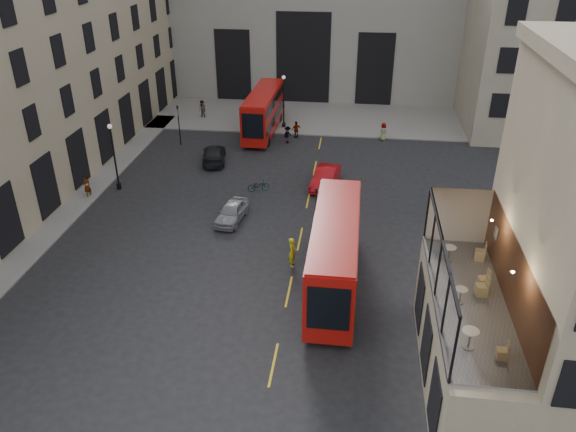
# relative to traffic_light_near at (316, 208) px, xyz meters

# --- Properties ---
(ground) EXTENTS (140.00, 140.00, 0.00)m
(ground) POSITION_rel_traffic_light_near_xyz_m (1.00, -12.00, -2.42)
(ground) COLOR black
(ground) RESTS_ON ground
(host_building_main) EXTENTS (7.26, 11.40, 15.10)m
(host_building_main) POSITION_rel_traffic_light_near_xyz_m (10.95, -12.00, 5.36)
(host_building_main) COLOR tan
(host_building_main) RESTS_ON ground
(host_frontage) EXTENTS (3.00, 11.00, 4.50)m
(host_frontage) POSITION_rel_traffic_light_near_xyz_m (7.50, -12.00, -0.17)
(host_frontage) COLOR tan
(host_frontage) RESTS_ON ground
(cafe_floor) EXTENTS (3.00, 10.00, 0.10)m
(cafe_floor) POSITION_rel_traffic_light_near_xyz_m (7.50, -12.00, 2.12)
(cafe_floor) COLOR slate
(cafe_floor) RESTS_ON host_frontage
(gateway) EXTENTS (35.00, 10.60, 18.00)m
(gateway) POSITION_rel_traffic_light_near_xyz_m (-4.00, 35.99, 6.96)
(gateway) COLOR gray
(gateway) RESTS_ON ground
(building_right) EXTENTS (16.60, 18.60, 20.00)m
(building_right) POSITION_rel_traffic_light_near_xyz_m (21.00, 27.97, 7.97)
(building_right) COLOR #A19A82
(building_right) RESTS_ON ground
(pavement_far) EXTENTS (40.00, 12.00, 0.12)m
(pavement_far) POSITION_rel_traffic_light_near_xyz_m (-5.00, 26.00, -2.36)
(pavement_far) COLOR slate
(pavement_far) RESTS_ON ground
(pavement_left) EXTENTS (8.00, 48.00, 0.12)m
(pavement_left) POSITION_rel_traffic_light_near_xyz_m (-21.00, -0.00, -2.36)
(pavement_left) COLOR slate
(pavement_left) RESTS_ON ground
(traffic_light_near) EXTENTS (0.16, 0.20, 3.80)m
(traffic_light_near) POSITION_rel_traffic_light_near_xyz_m (0.00, 0.00, 0.00)
(traffic_light_near) COLOR black
(traffic_light_near) RESTS_ON ground
(traffic_light_far) EXTENTS (0.16, 0.20, 3.80)m
(traffic_light_far) POSITION_rel_traffic_light_near_xyz_m (-14.00, 16.00, 0.00)
(traffic_light_far) COLOR black
(traffic_light_far) RESTS_ON ground
(street_lamp_a) EXTENTS (0.36, 0.36, 5.33)m
(street_lamp_a) POSITION_rel_traffic_light_near_xyz_m (-16.00, 6.00, -0.03)
(street_lamp_a) COLOR black
(street_lamp_a) RESTS_ON ground
(street_lamp_b) EXTENTS (0.36, 0.36, 5.33)m
(street_lamp_b) POSITION_rel_traffic_light_near_xyz_m (-5.00, 22.00, -0.03)
(street_lamp_b) COLOR black
(street_lamp_b) RESTS_ON ground
(bus_near) EXTENTS (2.59, 11.01, 4.39)m
(bus_near) POSITION_rel_traffic_light_near_xyz_m (1.50, -5.21, 0.04)
(bus_near) COLOR #AA100B
(bus_near) RESTS_ON ground
(bus_far) EXTENTS (2.63, 10.50, 4.17)m
(bus_far) POSITION_rel_traffic_light_near_xyz_m (-6.76, 20.28, -0.08)
(bus_far) COLOR #B2100C
(bus_far) RESTS_ON ground
(car_a) EXTENTS (2.06, 4.08, 1.33)m
(car_a) POSITION_rel_traffic_light_near_xyz_m (-6.04, 1.99, -1.76)
(car_a) COLOR gray
(car_a) RESTS_ON ground
(car_b) EXTENTS (2.34, 4.76, 1.50)m
(car_b) POSITION_rel_traffic_light_near_xyz_m (0.12, 8.51, -1.67)
(car_b) COLOR #B70B11
(car_b) RESTS_ON ground
(car_c) EXTENTS (2.81, 4.97, 1.36)m
(car_c) POSITION_rel_traffic_light_near_xyz_m (-9.87, 12.40, -1.74)
(car_c) COLOR black
(car_c) RESTS_ON ground
(bicycle) EXTENTS (1.77, 1.13, 0.88)m
(bicycle) POSITION_rel_traffic_light_near_xyz_m (-5.02, 7.02, -1.99)
(bicycle) COLOR gray
(bicycle) RESTS_ON ground
(cyclist) EXTENTS (0.50, 0.72, 1.91)m
(cyclist) POSITION_rel_traffic_light_near_xyz_m (-1.13, -3.23, -1.47)
(cyclist) COLOR yellow
(cyclist) RESTS_ON ground
(pedestrian_a) EXTENTS (1.16, 1.06, 1.95)m
(pedestrian_a) POSITION_rel_traffic_light_near_xyz_m (-13.92, 23.88, -1.45)
(pedestrian_a) COLOR gray
(pedestrian_a) RESTS_ON ground
(pedestrian_b) EXTENTS (1.06, 1.20, 1.61)m
(pedestrian_b) POSITION_rel_traffic_light_near_xyz_m (-4.07, 17.77, -1.62)
(pedestrian_b) COLOR gray
(pedestrian_b) RESTS_ON ground
(pedestrian_c) EXTENTS (1.03, 0.85, 1.64)m
(pedestrian_c) POSITION_rel_traffic_light_near_xyz_m (-3.42, 19.27, -1.60)
(pedestrian_c) COLOR gray
(pedestrian_c) RESTS_ON ground
(pedestrian_d) EXTENTS (0.94, 0.99, 1.71)m
(pedestrian_d) POSITION_rel_traffic_light_near_xyz_m (4.90, 19.66, -1.57)
(pedestrian_d) COLOR gray
(pedestrian_d) RESTS_ON ground
(pedestrian_e) EXTENTS (0.63, 0.79, 1.90)m
(pedestrian_e) POSITION_rel_traffic_light_near_xyz_m (-17.71, 4.22, -1.47)
(pedestrian_e) COLOR gray
(pedestrian_e) RESTS_ON ground
(cafe_table_near) EXTENTS (0.64, 0.64, 0.80)m
(cafe_table_near) POSITION_rel_traffic_light_near_xyz_m (6.96, -15.01, 2.70)
(cafe_table_near) COLOR white
(cafe_table_near) RESTS_ON cafe_floor
(cafe_table_mid) EXTENTS (0.54, 0.54, 0.67)m
(cafe_table_mid) POSITION_rel_traffic_light_near_xyz_m (7.03, -12.17, 2.62)
(cafe_table_mid) COLOR beige
(cafe_table_mid) RESTS_ON cafe_floor
(cafe_table_far) EXTENTS (0.59, 0.59, 0.73)m
(cafe_table_far) POSITION_rel_traffic_light_near_xyz_m (6.98, -8.89, 2.66)
(cafe_table_far) COLOR silver
(cafe_table_far) RESTS_ON cafe_floor
(cafe_chair_a) EXTENTS (0.41, 0.41, 0.77)m
(cafe_chair_a) POSITION_rel_traffic_light_near_xyz_m (8.08, -15.49, 2.41)
(cafe_chair_a) COLOR tan
(cafe_chair_a) RESTS_ON cafe_floor
(cafe_chair_b) EXTENTS (0.51, 0.51, 0.95)m
(cafe_chair_b) POSITION_rel_traffic_light_near_xyz_m (8.02, -11.53, 2.46)
(cafe_chair_b) COLOR tan
(cafe_chair_b) RESTS_ON cafe_floor
(cafe_chair_c) EXTENTS (0.49, 0.49, 0.86)m
(cafe_chair_c) POSITION_rel_traffic_light_near_xyz_m (8.23, -10.87, 2.44)
(cafe_chair_c) COLOR tan
(cafe_chair_c) RESTS_ON cafe_floor
(cafe_chair_d) EXTENTS (0.53, 0.53, 0.93)m
(cafe_chair_d) POSITION_rel_traffic_light_near_xyz_m (8.45, -8.63, 2.46)
(cafe_chair_d) COLOR tan
(cafe_chair_d) RESTS_ON cafe_floor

